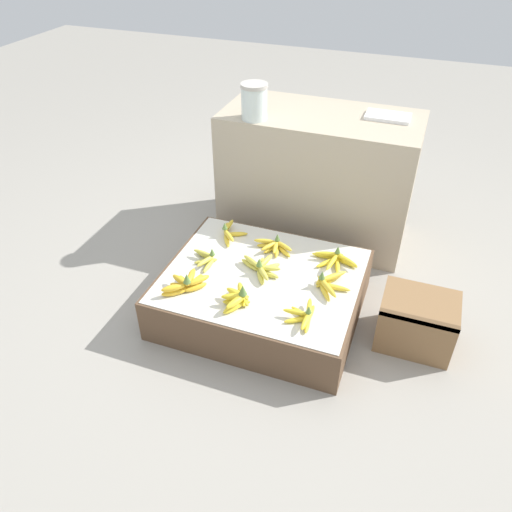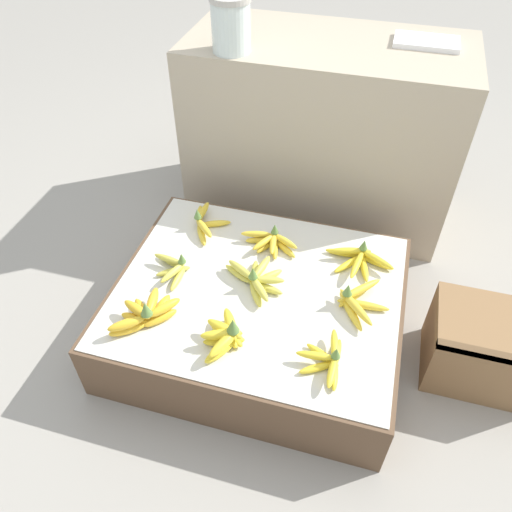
{
  "view_description": "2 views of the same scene",
  "coord_description": "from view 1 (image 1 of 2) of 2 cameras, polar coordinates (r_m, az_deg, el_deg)",
  "views": [
    {
      "loc": [
        0.61,
        -1.77,
        1.74
      ],
      "look_at": [
        -0.04,
        0.01,
        0.33
      ],
      "focal_mm": 35.0,
      "sensor_mm": 36.0,
      "label": 1
    },
    {
      "loc": [
        0.29,
        -1.07,
        1.45
      ],
      "look_at": [
        -0.03,
        0.09,
        0.29
      ],
      "focal_mm": 35.0,
      "sensor_mm": 36.0,
      "label": 2
    }
  ],
  "objects": [
    {
      "name": "banana_bunch_front_midright",
      "position": [
        2.17,
        5.51,
        -6.77
      ],
      "size": [
        0.14,
        0.2,
        0.08
      ],
      "color": "yellow",
      "rests_on": "display_platform"
    },
    {
      "name": "back_vendor_table",
      "position": [
        2.97,
        7.03,
        9.01
      ],
      "size": [
        1.08,
        0.53,
        0.75
      ],
      "color": "tan",
      "rests_on": "ground_plane"
    },
    {
      "name": "banana_bunch_middle_midleft",
      "position": [
        2.41,
        0.67,
        -1.33
      ],
      "size": [
        0.23,
        0.21,
        0.09
      ],
      "color": "gold",
      "rests_on": "display_platform"
    },
    {
      "name": "banana_bunch_back_midright",
      "position": [
        2.49,
        8.99,
        -0.4
      ],
      "size": [
        0.24,
        0.16,
        0.09
      ],
      "color": "yellow",
      "rests_on": "display_platform"
    },
    {
      "name": "banana_bunch_front_left",
      "position": [
        2.33,
        -8.0,
        -3.13
      ],
      "size": [
        0.19,
        0.21,
        0.11
      ],
      "color": "gold",
      "rests_on": "display_platform"
    },
    {
      "name": "banana_bunch_front_midleft",
      "position": [
        2.23,
        -2.06,
        -4.81
      ],
      "size": [
        0.13,
        0.2,
        0.11
      ],
      "color": "yellow",
      "rests_on": "display_platform"
    },
    {
      "name": "foam_tray_white",
      "position": [
        2.82,
        14.85,
        15.17
      ],
      "size": [
        0.23,
        0.14,
        0.02
      ],
      "color": "white",
      "rests_on": "back_vendor_table"
    },
    {
      "name": "wooden_crate",
      "position": [
        2.43,
        17.88,
        -7.14
      ],
      "size": [
        0.34,
        0.26,
        0.26
      ],
      "color": "olive",
      "rests_on": "ground_plane"
    },
    {
      "name": "banana_bunch_back_midleft",
      "position": [
        2.55,
        2.11,
        1.1
      ],
      "size": [
        0.22,
        0.12,
        0.08
      ],
      "color": "gold",
      "rests_on": "display_platform"
    },
    {
      "name": "banana_bunch_middle_left",
      "position": [
        2.48,
        -5.71,
        -0.29
      ],
      "size": [
        0.14,
        0.16,
        0.08
      ],
      "color": "gold",
      "rests_on": "display_platform"
    },
    {
      "name": "banana_bunch_middle_midright",
      "position": [
        2.34,
        8.28,
        -3.12
      ],
      "size": [
        0.17,
        0.23,
        0.09
      ],
      "color": "gold",
      "rests_on": "display_platform"
    },
    {
      "name": "glass_jar",
      "position": [
        2.7,
        -0.21,
        17.26
      ],
      "size": [
        0.14,
        0.14,
        0.18
      ],
      "color": "silver",
      "rests_on": "back_vendor_table"
    },
    {
      "name": "display_platform",
      "position": [
        2.48,
        0.75,
        -4.24
      ],
      "size": [
        0.95,
        0.79,
        0.23
      ],
      "color": "brown",
      "rests_on": "ground_plane"
    },
    {
      "name": "banana_bunch_back_left",
      "position": [
        2.66,
        -3.1,
        2.74
      ],
      "size": [
        0.16,
        0.22,
        0.09
      ],
      "color": "gold",
      "rests_on": "display_platform"
    },
    {
      "name": "ground_plane",
      "position": [
        2.56,
        0.73,
        -6.2
      ],
      "size": [
        10.0,
        10.0,
        0.0
      ],
      "primitive_type": "plane",
      "color": "gray"
    }
  ]
}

